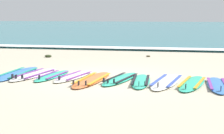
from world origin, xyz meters
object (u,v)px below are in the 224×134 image
Objects in this scene: surfboard_1 at (35,74)px; surfboard_5 at (121,79)px; surfboard_3 at (74,76)px; surfboard_9 at (217,85)px; surfboard_0 at (17,74)px; surfboard_4 at (92,79)px; surfboard_6 at (141,81)px; surfboard_2 at (53,76)px; surfboard_7 at (167,81)px; surfboard_8 at (192,83)px.

surfboard_1 and surfboard_5 have the same top height.
surfboard_9 is (3.92, -0.45, -0.00)m from surfboard_3.
surfboard_0 and surfboard_4 have the same top height.
surfboard_6 is at bearing -6.28° from surfboard_0.
surfboard_2 is 0.64m from surfboard_3.
surfboard_7 is 0.67m from surfboard_8.
surfboard_6 is 0.96× the size of surfboard_9.
surfboard_8 is (2.67, 0.00, -0.00)m from surfboard_4.
surfboard_0 and surfboard_5 have the same top height.
surfboard_9 is (5.75, -0.55, 0.00)m from surfboard_0.
surfboard_1 is 0.98× the size of surfboard_7.
surfboard_0 is 4.48m from surfboard_7.
surfboard_3 is at bearing -3.92° from surfboard_1.
surfboard_1 is at bearing 176.08° from surfboard_3.
surfboard_4 is at bearing -161.74° from surfboard_5.
surfboard_4 is 2.67m from surfboard_8.
surfboard_4 is at bearing -10.72° from surfboard_0.
surfboard_2 is at bearing -178.27° from surfboard_3.
surfboard_1 is 0.62m from surfboard_2.
surfboard_3 is at bearing -3.05° from surfboard_0.
surfboard_0 and surfboard_2 have the same top height.
surfboard_7 and surfboard_9 have the same top height.
surfboard_8 is at bearing -9.58° from surfboard_7.
surfboard_6 is at bearing 176.12° from surfboard_9.
surfboard_0 is 1.24× the size of surfboard_9.
surfboard_2 and surfboard_9 have the same top height.
surfboard_4 is 1.14× the size of surfboard_5.
surfboard_1 is 1.14× the size of surfboard_9.
surfboard_1 is 2.64m from surfboard_5.
surfboard_5 and surfboard_9 have the same top height.
surfboard_6 is (2.60, -0.30, 0.00)m from surfboard_2.
surfboard_2 is 0.90× the size of surfboard_5.
surfboard_9 is (1.28, -0.20, 0.00)m from surfboard_7.
surfboard_2 is 2.62m from surfboard_6.
surfboard_4 is at bearing -15.30° from surfboard_2.
surfboard_3 and surfboard_9 have the same top height.
surfboard_6 and surfboard_7 have the same top height.
surfboard_0 is at bearing 175.49° from surfboard_7.
surfboard_4 is 1.23× the size of surfboard_6.
surfboard_5 is 2.56m from surfboard_9.
surfboard_5 is at bearing -2.86° from surfboard_2.
surfboard_5 is (2.02, -0.10, 0.00)m from surfboard_2.
surfboard_0 is 3.81m from surfboard_6.
surfboard_8 is at bearing -5.03° from surfboard_2.
surfboard_7 is 1.08× the size of surfboard_8.
surfboard_3 is 2.65m from surfboard_7.
surfboard_8 is 1.07× the size of surfboard_9.
surfboard_4 and surfboard_6 have the same top height.
surfboard_2 is 0.97× the size of surfboard_6.
surfboard_6 is at bearing -18.89° from surfboard_5.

